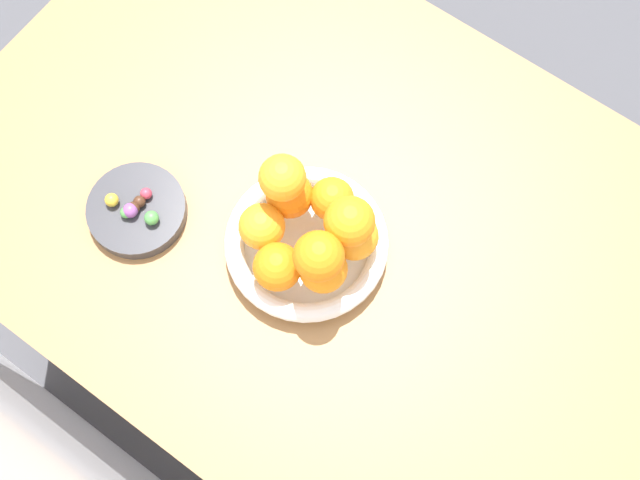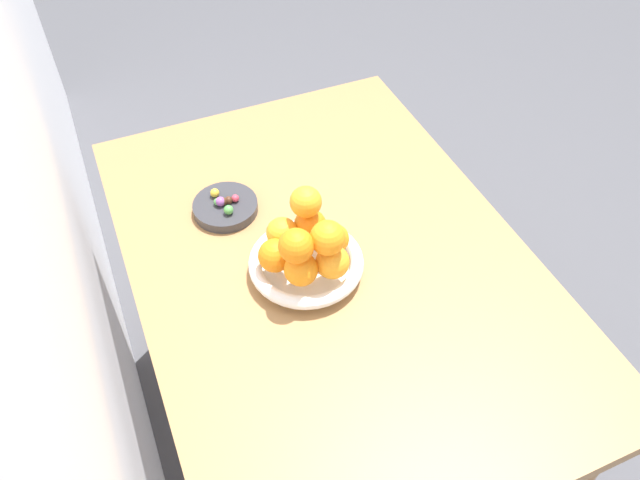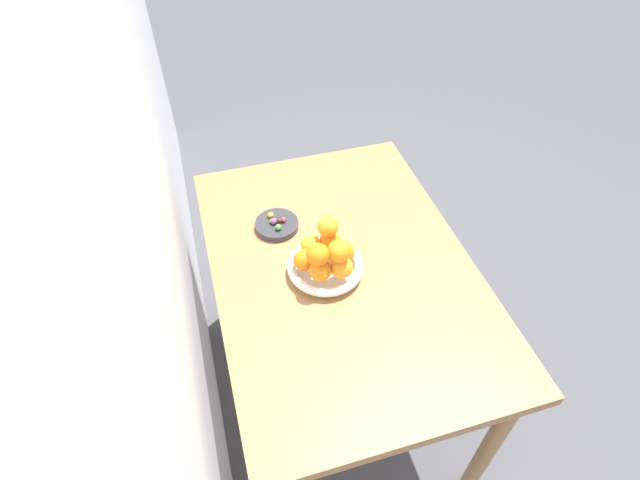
# 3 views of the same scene
# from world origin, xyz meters

# --- Properties ---
(ground_plane) EXTENTS (6.00, 6.00, 0.00)m
(ground_plane) POSITION_xyz_m (0.00, 0.00, 0.00)
(ground_plane) COLOR #4C4C51
(wall_back) EXTENTS (4.00, 0.05, 2.50)m
(wall_back) POSITION_xyz_m (0.00, 0.49, 1.25)
(wall_back) COLOR white
(wall_back) RESTS_ON ground_plane
(dining_table) EXTENTS (1.10, 0.76, 0.74)m
(dining_table) POSITION_xyz_m (0.00, 0.00, 0.65)
(dining_table) COLOR #9E7042
(dining_table) RESTS_ON ground_plane
(fruit_bowl) EXTENTS (0.22, 0.22, 0.04)m
(fruit_bowl) POSITION_xyz_m (-0.01, 0.06, 0.76)
(fruit_bowl) COLOR white
(fruit_bowl) RESTS_ON dining_table
(candy_dish) EXTENTS (0.14, 0.14, 0.02)m
(candy_dish) POSITION_xyz_m (0.21, 0.15, 0.75)
(candy_dish) COLOR #333338
(candy_dish) RESTS_ON dining_table
(orange_0) EXTENTS (0.06, 0.06, 0.06)m
(orange_0) POSITION_xyz_m (-0.06, 0.09, 0.81)
(orange_0) COLOR orange
(orange_0) RESTS_ON fruit_bowl
(orange_1) EXTENTS (0.06, 0.06, 0.06)m
(orange_1) POSITION_xyz_m (-0.07, 0.03, 0.81)
(orange_1) COLOR orange
(orange_1) RESTS_ON fruit_bowl
(orange_2) EXTENTS (0.06, 0.06, 0.06)m
(orange_2) POSITION_xyz_m (-0.01, -0.00, 0.81)
(orange_2) COLOR orange
(orange_2) RESTS_ON fruit_bowl
(orange_3) EXTENTS (0.06, 0.06, 0.06)m
(orange_3) POSITION_xyz_m (0.04, 0.03, 0.81)
(orange_3) COLOR orange
(orange_3) RESTS_ON fruit_bowl
(orange_4) EXTENTS (0.06, 0.06, 0.06)m
(orange_4) POSITION_xyz_m (0.04, 0.08, 0.81)
(orange_4) COLOR orange
(orange_4) RESTS_ON fruit_bowl
(orange_5) EXTENTS (0.06, 0.06, 0.06)m
(orange_5) POSITION_xyz_m (-0.01, 0.12, 0.81)
(orange_5) COLOR orange
(orange_5) RESTS_ON fruit_bowl
(orange_6) EXTENTS (0.06, 0.06, 0.06)m
(orange_6) POSITION_xyz_m (0.04, 0.04, 0.87)
(orange_6) COLOR orange
(orange_6) RESTS_ON orange_3
(orange_7) EXTENTS (0.06, 0.06, 0.06)m
(orange_7) POSITION_xyz_m (-0.06, 0.09, 0.88)
(orange_7) COLOR orange
(orange_7) RESTS_ON orange_0
(orange_8) EXTENTS (0.06, 0.06, 0.06)m
(orange_8) POSITION_xyz_m (-0.06, 0.03, 0.88)
(orange_8) COLOR orange
(orange_8) RESTS_ON orange_1
(candy_ball_0) EXTENTS (0.02, 0.02, 0.02)m
(candy_ball_0) POSITION_xyz_m (0.21, 0.13, 0.77)
(candy_ball_0) COLOR #C6384C
(candy_ball_0) RESTS_ON candy_dish
(candy_ball_1) EXTENTS (0.02, 0.02, 0.02)m
(candy_ball_1) POSITION_xyz_m (0.21, 0.16, 0.77)
(candy_ball_1) COLOR #8C4C99
(candy_ball_1) RESTS_ON candy_dish
(candy_ball_2) EXTENTS (0.02, 0.02, 0.02)m
(candy_ball_2) POSITION_xyz_m (0.21, 0.15, 0.77)
(candy_ball_2) COLOR #472819
(candy_ball_2) RESTS_ON candy_dish
(candy_ball_3) EXTENTS (0.02, 0.02, 0.02)m
(candy_ball_3) POSITION_xyz_m (0.21, 0.17, 0.77)
(candy_ball_3) COLOR #4C9947
(candy_ball_3) RESTS_ON candy_dish
(candy_ball_4) EXTENTS (0.02, 0.02, 0.02)m
(candy_ball_4) POSITION_xyz_m (0.21, 0.14, 0.77)
(candy_ball_4) COLOR #472819
(candy_ball_4) RESTS_ON candy_dish
(candy_ball_5) EXTENTS (0.02, 0.02, 0.02)m
(candy_ball_5) POSITION_xyz_m (0.18, 0.15, 0.77)
(candy_ball_5) COLOR #4C9947
(candy_ball_5) RESTS_ON candy_dish
(candy_ball_6) EXTENTS (0.02, 0.02, 0.02)m
(candy_ball_6) POSITION_xyz_m (0.24, 0.16, 0.77)
(candy_ball_6) COLOR gold
(candy_ball_6) RESTS_ON candy_dish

